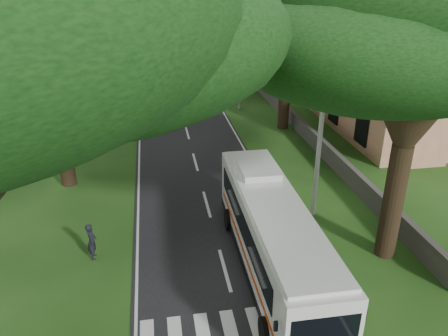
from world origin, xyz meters
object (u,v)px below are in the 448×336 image
object	(u,v)px
church	(392,61)
pedestrian	(92,241)
pole_far	(210,35)
distant_car_c	(169,45)
pole_near	(320,142)
distant_car_a	(159,89)
coach_bus	(272,234)
distant_car_b	(152,61)
pole_mid	(240,65)

from	to	relation	value
church	pedestrian	world-z (taller)	church
pole_far	distant_car_c	bearing A→B (deg)	106.85
pole_near	pole_far	world-z (taller)	same
distant_car_a	distant_car_c	size ratio (longest dim) A/B	0.75
coach_bus	distant_car_c	xyz separation A→B (m)	(-1.16, 59.88, -1.09)
pole_near	pedestrian	distance (m)	11.91
distant_car_b	distant_car_c	bearing A→B (deg)	86.97
distant_car_c	church	bearing A→B (deg)	123.54
pole_mid	pole_far	size ratio (longest dim) A/B	1.00
pole_near	pole_mid	size ratio (longest dim) A/B	1.00
distant_car_b	pedestrian	size ratio (longest dim) A/B	2.58
church	distant_car_c	world-z (taller)	church
pole_mid	coach_bus	size ratio (longest dim) A/B	0.68
coach_bus	pedestrian	size ratio (longest dim) A/B	6.66
church	distant_car_a	xyz separation A→B (m)	(-19.68, 10.54, -4.22)
distant_car_a	distant_car_c	xyz separation A→B (m)	(2.61, 29.43, 0.09)
coach_bus	pole_mid	bearing A→B (deg)	82.13
church	pole_mid	bearing A→B (deg)	160.19
pedestrian	pole_near	bearing A→B (deg)	-86.01
pole_far	pole_mid	bearing A→B (deg)	-90.00
pole_near	distant_car_b	bearing A→B (deg)	100.60
pole_mid	pole_near	bearing A→B (deg)	-90.00
pole_near	pedestrian	xyz separation A→B (m)	(-11.25, -2.09, -3.30)
pole_far	coach_bus	size ratio (longest dim) A/B	0.68
pole_far	distant_car_c	size ratio (longest dim) A/B	1.55
distant_car_a	pedestrian	world-z (taller)	pedestrian
distant_car_c	pole_near	bearing A→B (deg)	105.26
pole_mid	pedestrian	xyz separation A→B (m)	(-11.25, -22.09, -3.30)
coach_bus	distant_car_c	bearing A→B (deg)	91.51
pole_far	church	bearing A→B (deg)	-63.18
pole_far	pedestrian	distance (m)	43.69
pole_far	distant_car_b	xyz separation A→B (m)	(-7.77, 1.50, -3.40)
pole_far	distant_car_c	distance (m)	16.56
pole_mid	pedestrian	world-z (taller)	pole_mid
pole_near	distant_car_c	size ratio (longest dim) A/B	1.55
pole_mid	pole_far	bearing A→B (deg)	90.00
pole_near	distant_car_b	xyz separation A→B (m)	(-7.77, 41.50, -3.40)
church	distant_car_b	bearing A→B (deg)	127.80
distant_car_c	distant_car_a	bearing A→B (deg)	95.35
pole_near	pole_mid	xyz separation A→B (m)	(0.00, 20.00, 0.00)
distant_car_b	distant_car_c	world-z (taller)	distant_car_b
pole_far	distant_car_b	bearing A→B (deg)	169.07
distant_car_b	pole_mid	bearing A→B (deg)	-60.81
distant_car_a	pedestrian	bearing A→B (deg)	74.28
pole_far	coach_bus	bearing A→B (deg)	-94.56
church	pedestrian	size ratio (longest dim) A/B	13.56
distant_car_c	pedestrian	xyz separation A→B (m)	(-6.55, -57.60, 0.10)
coach_bus	pedestrian	xyz separation A→B (m)	(-7.72, 2.27, -0.98)
pole_mid	pole_far	distance (m)	20.00
church	distant_car_c	size ratio (longest dim) A/B	4.64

